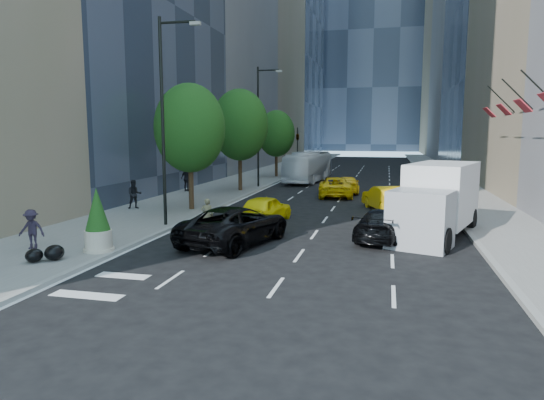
% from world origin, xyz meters
% --- Properties ---
extents(ground, '(160.00, 160.00, 0.00)m').
position_xyz_m(ground, '(0.00, 0.00, 0.00)').
color(ground, black).
rests_on(ground, ground).
extents(sidewalk_left, '(6.00, 120.00, 0.15)m').
position_xyz_m(sidewalk_left, '(-9.00, 30.00, 0.07)').
color(sidewalk_left, slate).
rests_on(sidewalk_left, ground).
extents(sidewalk_right, '(4.00, 120.00, 0.15)m').
position_xyz_m(sidewalk_right, '(10.00, 30.00, 0.07)').
color(sidewalk_right, slate).
rests_on(sidewalk_right, ground).
extents(tower_left_end, '(20.00, 28.00, 60.00)m').
position_xyz_m(tower_left_end, '(-22.00, 92.00, 30.00)').
color(tower_left_end, '#2C3344').
rests_on(tower_left_end, ground).
extents(tower_right_far, '(20.00, 24.00, 50.00)m').
position_xyz_m(tower_right_far, '(22.00, 98.00, 25.00)').
color(tower_right_far, '#7B7255').
rests_on(tower_right_far, ground).
extents(lamp_near, '(2.13, 0.22, 10.00)m').
position_xyz_m(lamp_near, '(-6.32, 4.00, 5.81)').
color(lamp_near, black).
rests_on(lamp_near, sidewalk_left).
extents(lamp_far, '(2.13, 0.22, 10.00)m').
position_xyz_m(lamp_far, '(-6.32, 22.00, 5.81)').
color(lamp_far, black).
rests_on(lamp_far, sidewalk_left).
extents(tree_near, '(4.20, 4.20, 7.46)m').
position_xyz_m(tree_near, '(-7.20, 9.00, 4.97)').
color(tree_near, black).
rests_on(tree_near, sidewalk_left).
extents(tree_mid, '(4.50, 4.50, 7.99)m').
position_xyz_m(tree_mid, '(-7.20, 19.00, 5.32)').
color(tree_mid, black).
rests_on(tree_mid, sidewalk_left).
extents(tree_far, '(3.90, 3.90, 6.92)m').
position_xyz_m(tree_far, '(-7.20, 32.00, 4.62)').
color(tree_far, black).
rests_on(tree_far, sidewalk_left).
extents(traffic_signal, '(2.48, 0.53, 5.20)m').
position_xyz_m(traffic_signal, '(-6.40, 40.00, 4.23)').
color(traffic_signal, black).
rests_on(traffic_signal, sidewalk_left).
extents(facade_flags, '(1.85, 13.30, 2.05)m').
position_xyz_m(facade_flags, '(10.64, 10.00, 6.18)').
color(facade_flags, black).
rests_on(facade_flags, ground).
extents(skateboarder, '(0.66, 0.54, 1.57)m').
position_xyz_m(skateboarder, '(-3.90, 3.00, 0.79)').
color(skateboarder, '#716847').
rests_on(skateboarder, ground).
extents(black_sedan_lincoln, '(4.11, 6.35, 1.63)m').
position_xyz_m(black_sedan_lincoln, '(-2.00, 1.34, 0.81)').
color(black_sedan_lincoln, black).
rests_on(black_sedan_lincoln, ground).
extents(black_sedan_mercedes, '(3.00, 5.13, 1.40)m').
position_xyz_m(black_sedan_mercedes, '(4.20, 3.59, 0.70)').
color(black_sedan_mercedes, black).
rests_on(black_sedan_mercedes, ground).
extents(taxi_a, '(2.36, 4.47, 1.45)m').
position_xyz_m(taxi_a, '(-2.00, 6.50, 0.72)').
color(taxi_a, '#FFE90D').
rests_on(taxi_a, ground).
extents(taxi_b, '(3.16, 4.90, 1.53)m').
position_xyz_m(taxi_b, '(4.20, 12.02, 0.76)').
color(taxi_b, yellow).
rests_on(taxi_b, ground).
extents(taxi_c, '(3.04, 5.49, 1.45)m').
position_xyz_m(taxi_c, '(0.50, 18.00, 0.73)').
color(taxi_c, yellow).
rests_on(taxi_c, ground).
extents(taxi_d, '(2.17, 4.56, 1.28)m').
position_xyz_m(taxi_d, '(1.20, 20.50, 0.64)').
color(taxi_d, yellow).
rests_on(taxi_d, ground).
extents(city_bus, '(3.30, 10.53, 2.89)m').
position_xyz_m(city_bus, '(-3.20, 28.48, 1.44)').
color(city_bus, white).
rests_on(city_bus, ground).
extents(box_truck, '(4.58, 7.33, 3.31)m').
position_xyz_m(box_truck, '(6.43, 4.84, 1.68)').
color(box_truck, silver).
rests_on(box_truck, ground).
extents(pedestrian_a, '(1.07, 1.01, 1.74)m').
position_xyz_m(pedestrian_a, '(-10.59, 8.33, 1.02)').
color(pedestrian_a, black).
rests_on(pedestrian_a, sidewalk_left).
extents(pedestrian_b, '(1.26, 0.84, 1.99)m').
position_xyz_m(pedestrian_b, '(-11.04, 17.31, 1.15)').
color(pedestrian_b, black).
rests_on(pedestrian_b, sidewalk_left).
extents(pedestrian_c, '(1.11, 0.77, 1.57)m').
position_xyz_m(pedestrian_c, '(-9.37, -1.93, 0.94)').
color(pedestrian_c, '#251D2C').
rests_on(pedestrian_c, sidewalk_left).
extents(planter_shrub, '(1.03, 1.03, 2.48)m').
position_xyz_m(planter_shrub, '(-6.60, -1.66, 1.33)').
color(planter_shrub, beige).
rests_on(planter_shrub, sidewalk_left).
extents(garbage_bags, '(1.13, 1.09, 0.56)m').
position_xyz_m(garbage_bags, '(-7.56, -3.42, 0.42)').
color(garbage_bags, black).
rests_on(garbage_bags, sidewalk_left).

